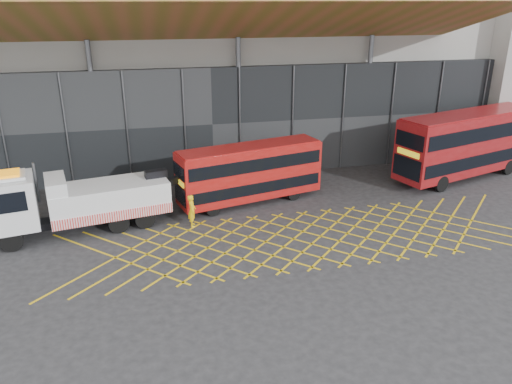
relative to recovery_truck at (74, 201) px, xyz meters
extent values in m
plane|color=#262629|center=(7.00, -3.74, -1.87)|extent=(120.00, 120.00, 0.00)
cube|color=yellow|center=(2.20, -3.74, -1.87)|extent=(7.16, 7.16, 0.01)
cube|color=yellow|center=(2.20, -3.74, -1.87)|extent=(7.16, 7.16, 0.01)
cube|color=yellow|center=(3.80, -3.74, -1.87)|extent=(7.16, 7.16, 0.01)
cube|color=yellow|center=(3.80, -3.74, -1.87)|extent=(7.16, 7.16, 0.01)
cube|color=yellow|center=(5.40, -3.74, -1.87)|extent=(7.16, 7.16, 0.01)
cube|color=yellow|center=(5.40, -3.74, -1.87)|extent=(7.16, 7.16, 0.01)
cube|color=yellow|center=(7.00, -3.74, -1.87)|extent=(7.16, 7.16, 0.01)
cube|color=yellow|center=(7.00, -3.74, -1.87)|extent=(7.16, 7.16, 0.01)
cube|color=yellow|center=(8.60, -3.74, -1.87)|extent=(7.16, 7.16, 0.01)
cube|color=yellow|center=(8.60, -3.74, -1.87)|extent=(7.16, 7.16, 0.01)
cube|color=yellow|center=(10.20, -3.74, -1.87)|extent=(7.16, 7.16, 0.01)
cube|color=yellow|center=(10.20, -3.74, -1.87)|extent=(7.16, 7.16, 0.01)
cube|color=yellow|center=(11.80, -3.74, -1.87)|extent=(7.16, 7.16, 0.01)
cube|color=yellow|center=(11.80, -3.74, -1.87)|extent=(7.16, 7.16, 0.01)
cube|color=yellow|center=(13.40, -3.74, -1.87)|extent=(7.16, 7.16, 0.01)
cube|color=yellow|center=(13.40, -3.74, -1.87)|extent=(7.16, 7.16, 0.01)
cube|color=yellow|center=(15.00, -3.74, -1.87)|extent=(7.16, 7.16, 0.01)
cube|color=yellow|center=(15.00, -3.74, -1.87)|extent=(7.16, 7.16, 0.01)
cube|color=yellow|center=(16.60, -3.74, -1.87)|extent=(7.16, 7.16, 0.01)
cube|color=yellow|center=(16.60, -3.74, -1.87)|extent=(7.16, 7.16, 0.01)
cube|color=yellow|center=(18.20, -3.74, -1.87)|extent=(7.16, 7.16, 0.01)
cube|color=yellow|center=(18.20, -3.74, -1.87)|extent=(7.16, 7.16, 0.01)
cube|color=yellow|center=(19.80, -3.74, -1.87)|extent=(7.16, 7.16, 0.01)
cube|color=yellow|center=(19.80, -3.74, -1.87)|extent=(7.16, 7.16, 0.01)
cube|color=yellow|center=(21.40, -3.74, -1.87)|extent=(7.16, 7.16, 0.01)
cube|color=yellow|center=(21.40, -3.74, -1.87)|extent=(7.16, 7.16, 0.01)
cube|color=yellow|center=(23.00, -3.74, -1.87)|extent=(7.16, 7.16, 0.01)
cube|color=yellow|center=(23.00, -3.74, -1.87)|extent=(7.16, 7.16, 0.01)
cube|color=gray|center=(9.00, 15.26, 7.13)|extent=(55.00, 14.00, 18.00)
cube|color=black|center=(9.00, 7.96, 2.13)|extent=(55.00, 0.80, 8.00)
cube|color=olive|center=(7.00, 4.26, 9.63)|extent=(40.00, 11.93, 4.07)
cylinder|color=#595B60|center=(1.00, 7.76, 3.13)|extent=(0.36, 0.36, 10.00)
cylinder|color=#595B60|center=(11.00, 7.76, 3.13)|extent=(0.36, 0.36, 10.00)
cylinder|color=#595B60|center=(21.00, 7.76, 3.13)|extent=(0.36, 0.36, 10.00)
cube|color=black|center=(0.45, 0.09, -1.13)|extent=(10.16, 2.98, 0.37)
cube|color=white|center=(-3.12, -0.60, 0.42)|extent=(3.02, 3.11, 2.78)
cube|color=orange|center=(-2.91, -0.56, 2.05)|extent=(1.19, 1.44, 0.13)
cube|color=white|center=(1.91, 0.38, -0.11)|extent=(7.01, 3.88, 1.71)
cube|color=red|center=(2.17, -0.96, -0.75)|extent=(6.51, 1.33, 0.59)
cube|color=white|center=(-0.81, -0.15, 1.11)|extent=(1.54, 2.72, 0.75)
cube|color=black|center=(4.64, 0.91, 0.90)|extent=(1.36, 0.77, 0.53)
cube|color=black|center=(5.69, 1.11, 0.37)|extent=(2.36, 0.81, 1.15)
cylinder|color=black|center=(-3.11, -1.74, -1.29)|extent=(1.22, 0.59, 1.17)
cylinder|color=black|center=(-3.54, 0.46, -1.29)|extent=(1.22, 0.59, 1.17)
cylinder|color=black|center=(3.80, -0.40, -1.29)|extent=(1.22, 0.59, 1.17)
cylinder|color=black|center=(3.38, 1.80, -1.29)|extent=(1.22, 0.59, 1.17)
cylinder|color=#595B60|center=(-1.96, 0.71, 1.01)|extent=(0.15, 0.15, 2.35)
cube|color=#9E0F0C|center=(10.59, 2.06, 0.24)|extent=(9.68, 4.40, 3.33)
cube|color=black|center=(10.59, 2.06, -0.55)|extent=(9.33, 4.37, 0.73)
cube|color=black|center=(10.59, 2.06, 1.00)|extent=(9.33, 4.37, 0.81)
cube|color=black|center=(6.00, 0.92, -0.50)|extent=(0.52, 1.88, 1.11)
cube|color=black|center=(6.00, 0.92, 1.00)|extent=(0.52, 1.88, 0.81)
cube|color=yellow|center=(5.99, 0.92, 0.31)|extent=(0.43, 1.50, 0.30)
cube|color=#9E0F0C|center=(10.59, 2.06, 1.92)|extent=(9.46, 4.18, 0.10)
cylinder|color=black|center=(7.91, 0.42, -1.43)|extent=(0.93, 0.46, 0.89)
cylinder|color=black|center=(7.45, 2.25, -1.43)|extent=(0.93, 0.46, 0.89)
cylinder|color=black|center=(13.48, 1.81, -1.43)|extent=(0.93, 0.46, 0.89)
cylinder|color=black|center=(13.03, 3.64, -1.43)|extent=(0.93, 0.46, 0.89)
cube|color=maroon|center=(27.15, 3.36, 0.80)|extent=(12.26, 6.15, 4.22)
cube|color=black|center=(27.15, 3.36, -0.19)|extent=(11.82, 6.07, 0.93)
cube|color=black|center=(27.15, 3.36, 1.77)|extent=(11.82, 6.07, 1.03)
cube|color=black|center=(21.41, 1.60, -0.13)|extent=(0.77, 2.35, 1.41)
cube|color=black|center=(21.41, 1.60, 1.77)|extent=(0.77, 2.35, 1.03)
cube|color=yellow|center=(21.40, 1.60, 0.90)|extent=(0.63, 1.88, 0.38)
cube|color=maroon|center=(27.15, 3.36, 2.95)|extent=(11.97, 5.87, 0.13)
cylinder|color=black|center=(23.87, 1.06, -1.31)|extent=(1.18, 0.64, 1.13)
cylinder|color=black|center=(23.15, 3.43, -1.31)|extent=(1.18, 0.64, 1.13)
cylinder|color=black|center=(30.84, 3.19, -1.31)|extent=(1.18, 0.64, 1.13)
cylinder|color=black|center=(30.12, 5.56, -1.31)|extent=(1.18, 0.64, 1.13)
imported|color=yellow|center=(6.52, -0.75, -0.90)|extent=(0.52, 0.74, 1.94)
camera|label=1|loc=(4.26, -27.56, 10.65)|focal=35.00mm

